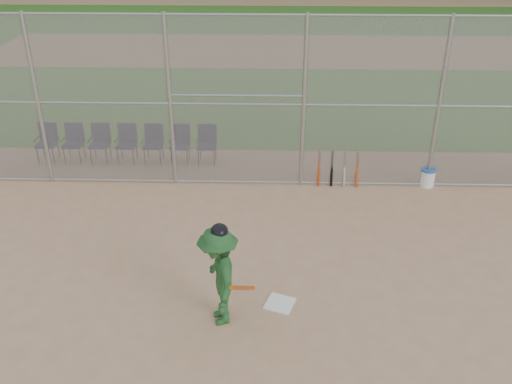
{
  "coord_description": "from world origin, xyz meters",
  "views": [
    {
      "loc": [
        0.27,
        -7.17,
        6.22
      ],
      "look_at": [
        0.0,
        2.5,
        1.1
      ],
      "focal_mm": 40.0,
      "sensor_mm": 36.0,
      "label": 1
    }
  ],
  "objects_px": {
    "home_plate": "(280,303)",
    "batter_at_plate": "(219,276)",
    "water_cooler": "(428,177)",
    "chair_0": "(47,143)"
  },
  "relations": [
    {
      "from": "home_plate",
      "to": "batter_at_plate",
      "type": "distance_m",
      "value": 1.37
    },
    {
      "from": "home_plate",
      "to": "batter_at_plate",
      "type": "height_order",
      "value": "batter_at_plate"
    },
    {
      "from": "batter_at_plate",
      "to": "chair_0",
      "type": "height_order",
      "value": "batter_at_plate"
    },
    {
      "from": "home_plate",
      "to": "chair_0",
      "type": "relative_size",
      "value": 0.47
    },
    {
      "from": "batter_at_plate",
      "to": "water_cooler",
      "type": "relative_size",
      "value": 4.04
    },
    {
      "from": "batter_at_plate",
      "to": "chair_0",
      "type": "xyz_separation_m",
      "value": [
        -4.98,
        6.11,
        -0.39
      ]
    },
    {
      "from": "chair_0",
      "to": "water_cooler",
      "type": "bearing_deg",
      "value": -7.13
    },
    {
      "from": "home_plate",
      "to": "water_cooler",
      "type": "height_order",
      "value": "water_cooler"
    },
    {
      "from": "water_cooler",
      "to": "chair_0",
      "type": "xyz_separation_m",
      "value": [
        -9.5,
        1.19,
        0.25
      ]
    },
    {
      "from": "water_cooler",
      "to": "chair_0",
      "type": "distance_m",
      "value": 9.57
    }
  ]
}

